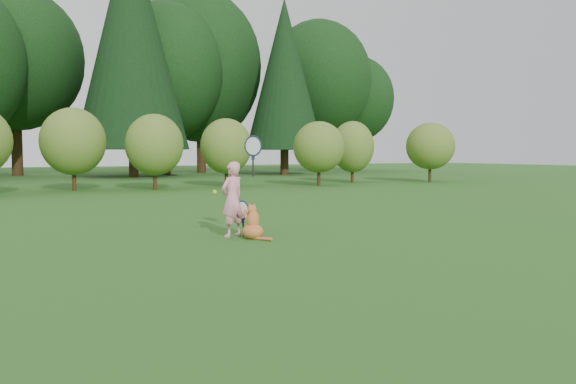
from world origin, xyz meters
TOP-DOWN VIEW (x-y plane):
  - ground at (0.00, 0.00)m, footprint 100.00×100.00m
  - shrub_row at (0.00, 13.00)m, footprint 28.00×3.00m
  - woodland_backdrop at (0.00, 23.00)m, footprint 48.00×10.00m
  - child at (-0.58, 1.17)m, footprint 0.68×0.46m
  - cat at (-0.39, 0.86)m, footprint 0.37×0.68m
  - tennis_ball at (-0.84, 1.26)m, footprint 0.07×0.07m

SIDE VIEW (x-z plane):
  - ground at x=0.00m, z-range 0.00..0.00m
  - cat at x=-0.39m, z-range -0.09..0.65m
  - child at x=-0.58m, z-range -0.26..1.50m
  - tennis_ball at x=-0.84m, z-range 0.67..0.74m
  - shrub_row at x=0.00m, z-range 0.00..2.80m
  - woodland_backdrop at x=0.00m, z-range 0.00..15.00m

